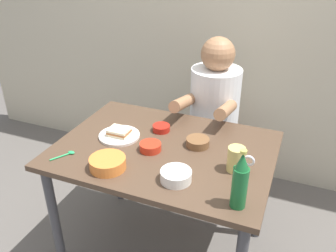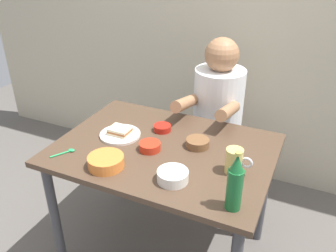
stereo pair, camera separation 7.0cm
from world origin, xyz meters
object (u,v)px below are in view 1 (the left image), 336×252
Objects in this scene: beer_bottle at (240,182)px; sauce_bowl_chili at (150,146)px; stool at (211,154)px; plate_orange at (119,136)px; dining_table at (164,163)px; beer_mug at (236,159)px; sandwich at (119,132)px; person_seated at (214,100)px.

beer_bottle is 2.38× the size of sauce_bowl_chili.
stool is 2.05× the size of plate_orange.
dining_table is at bearing 42.40° from sauce_bowl_chili.
sandwich is at bearing 173.98° from beer_mug.
dining_table is at bearing 171.12° from beer_mug.
beer_bottle reaches higher than sauce_bowl_chili.
plate_orange is at bearing -120.41° from person_seated.
beer_mug is (0.29, -0.68, 0.03)m from person_seated.
beer_bottle is at bearing -26.39° from sauce_bowl_chili.
beer_mug is at bearing -6.02° from plate_orange.
person_seated reaches higher than beer_bottle.
plate_orange is 2.00× the size of sauce_bowl_chili.
plate_orange is (-0.36, -0.62, 0.40)m from stool.
dining_table is 0.42m from beer_mug.
sandwich is at bearing 156.67° from beer_bottle.
dining_table is 0.70m from stool.
person_seated is 6.54× the size of sauce_bowl_chili.
beer_mug is (0.65, -0.07, 0.05)m from plate_orange.
stool is 3.57× the size of beer_mug.
sauce_bowl_chili is (-0.15, -0.68, 0.41)m from stool.
sauce_bowl_chili reaches higher than dining_table.
beer_bottle reaches higher than plate_orange.
dining_table is 8.73× the size of beer_mug.
dining_table reaches higher than stool.
plate_orange is 1.75× the size of beer_mug.
person_seated is at bearing 59.59° from plate_orange.
plate_orange is at bearing 156.67° from beer_bottle.
person_seated is at bearing 110.97° from beer_bottle.
sauce_bowl_chili is (-0.44, 0.01, -0.04)m from beer_mug.
beer_bottle is at bearing -75.54° from beer_mug.
sandwich reaches higher than dining_table.
plate_orange is (-0.27, 0.01, 0.10)m from dining_table.
beer_bottle reaches higher than dining_table.
person_seated is 0.71m from plate_orange.
stool is (0.09, 0.63, -0.30)m from dining_table.
beer_mug is at bearing -66.87° from person_seated.
dining_table is at bearing -1.88° from plate_orange.
stool is 0.81m from sauce_bowl_chili.
dining_table is 0.29m from plate_orange.
person_seated is at bearing 77.65° from sauce_bowl_chili.
sauce_bowl_chili is (0.21, -0.06, -0.01)m from sandwich.
beer_mug is (0.65, -0.07, 0.03)m from sandwich.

